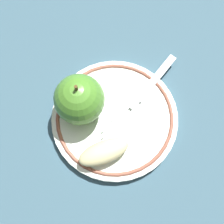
# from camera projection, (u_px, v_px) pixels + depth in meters

# --- Properties ---
(ground_plane) EXTENTS (2.00, 2.00, 0.00)m
(ground_plane) POSITION_uv_depth(u_px,v_px,m) (115.00, 120.00, 0.51)
(ground_plane) COLOR #395A6A
(plate) EXTENTS (0.20, 0.20, 0.02)m
(plate) POSITION_uv_depth(u_px,v_px,m) (112.00, 118.00, 0.50)
(plate) COLOR white
(plate) RESTS_ON ground_plane
(apple_red_whole) EXTENTS (0.08, 0.08, 0.09)m
(apple_red_whole) POSITION_uv_depth(u_px,v_px,m) (79.00, 99.00, 0.46)
(apple_red_whole) COLOR #4E8E2D
(apple_red_whole) RESTS_ON plate
(apple_slice_front) EXTENTS (0.08, 0.06, 0.02)m
(apple_slice_front) POSITION_uv_depth(u_px,v_px,m) (104.00, 152.00, 0.46)
(apple_slice_front) COLOR beige
(apple_slice_front) RESTS_ON plate
(fork) EXTENTS (0.13, 0.15, 0.00)m
(fork) POSITION_uv_depth(u_px,v_px,m) (143.00, 94.00, 0.50)
(fork) COLOR silver
(fork) RESTS_ON plate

